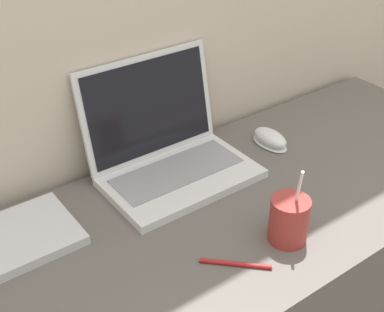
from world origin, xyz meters
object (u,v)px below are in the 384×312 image
at_px(laptop, 168,149).
at_px(pen, 235,264).
at_px(drink_cup, 289,219).
at_px(computer_mouse, 270,139).

height_order(laptop, pen, laptop).
relative_size(drink_cup, computer_mouse, 1.63).
height_order(drink_cup, pen, drink_cup).
relative_size(laptop, drink_cup, 1.95).
relative_size(laptop, pen, 3.33).
xyz_separation_m(computer_mouse, pen, (-0.35, -0.28, -0.01)).
distance_m(laptop, computer_mouse, 0.29).
relative_size(drink_cup, pen, 1.71).
distance_m(laptop, drink_cup, 0.34).
bearing_deg(computer_mouse, laptop, 169.36).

